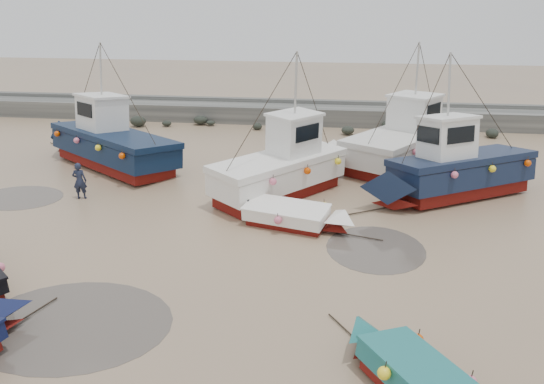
{
  "coord_description": "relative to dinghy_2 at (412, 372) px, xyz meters",
  "views": [
    {
      "loc": [
        4.87,
        -14.81,
        8.31
      ],
      "look_at": [
        2.26,
        3.87,
        1.4
      ],
      "focal_mm": 35.0,
      "sensor_mm": 36.0,
      "label": 1
    }
  ],
  "objects": [
    {
      "name": "cabin_boat_0",
      "position": [
        -14.06,
        15.43,
        0.75
      ],
      "size": [
        9.97,
        7.5,
        6.22
      ],
      "rotation": [
        0.0,
        0.0,
        0.97
      ],
      "color": "maroon",
      "rests_on": "ground"
    },
    {
      "name": "person",
      "position": [
        -13.09,
        10.56,
        -0.56
      ],
      "size": [
        0.65,
        0.48,
        1.64
      ],
      "primitive_type": "imported",
      "rotation": [
        0.0,
        0.0,
        3.3
      ],
      "color": "#1A2034",
      "rests_on": "ground"
    },
    {
      "name": "cabin_boat_1",
      "position": [
        -4.14,
        12.46,
        0.8
      ],
      "size": [
        6.87,
        8.24,
        6.22
      ],
      "rotation": [
        0.0,
        0.0,
        -0.67
      ],
      "color": "maroon",
      "rests_on": "ground"
    },
    {
      "name": "dinghy_5",
      "position": [
        -3.43,
        8.78,
        0.0
      ],
      "size": [
        5.39,
        2.58,
        1.43
      ],
      "rotation": [
        0.0,
        0.0,
        -1.83
      ],
      "color": "maroon",
      "rests_on": "ground"
    },
    {
      "name": "cabin_boat_2",
      "position": [
        3.0,
        12.86,
        0.8
      ],
      "size": [
        8.8,
        6.03,
        6.22
      ],
      "rotation": [
        0.0,
        0.0,
        2.12
      ],
      "color": "maroon",
      "rests_on": "ground"
    },
    {
      "name": "ground",
      "position": [
        -6.61,
        4.87,
        -0.56
      ],
      "size": [
        120.0,
        120.0,
        0.0
      ],
      "primitive_type": "plane",
      "color": "#9A7F5E",
      "rests_on": "ground"
    },
    {
      "name": "dinghy_2",
      "position": [
        0.0,
        0.0,
        0.0
      ],
      "size": [
        3.69,
        4.9,
        1.43
      ],
      "rotation": [
        0.0,
        0.0,
        0.6
      ],
      "color": "maroon",
      "rests_on": "ground"
    },
    {
      "name": "puddle_c",
      "position": [
        -15.89,
        10.24,
        -0.55
      ],
      "size": [
        3.89,
        3.89,
        0.01
      ],
      "primitive_type": "cylinder",
      "color": "#4F4740",
      "rests_on": "ground"
    },
    {
      "name": "seawall",
      "position": [
        -6.57,
        26.86,
        0.07
      ],
      "size": [
        60.0,
        4.92,
        1.5
      ],
      "color": "slate",
      "rests_on": "ground"
    },
    {
      "name": "cabin_boat_3",
      "position": [
        1.66,
        17.88,
        0.77
      ],
      "size": [
        7.38,
        9.58,
        6.22
      ],
      "rotation": [
        0.0,
        0.0,
        -0.6
      ],
      "color": "maroon",
      "rests_on": "ground"
    },
    {
      "name": "puddle_b",
      "position": [
        -0.45,
        7.27,
        -0.55
      ],
      "size": [
        3.48,
        3.48,
        0.01
      ],
      "primitive_type": "cylinder",
      "color": "#4F4740",
      "rests_on": "ground"
    },
    {
      "name": "puddle_d",
      "position": [
        -5.52,
        14.9,
        -0.55
      ],
      "size": [
        5.83,
        5.83,
        0.01
      ],
      "primitive_type": "cylinder",
      "color": "#4F4740",
      "rests_on": "ground"
    },
    {
      "name": "puddle_a",
      "position": [
        -8.8,
        1.49,
        -0.55
      ],
      "size": [
        5.44,
        5.44,
        0.01
      ],
      "primitive_type": "cylinder",
      "color": "#4F4740",
      "rests_on": "ground"
    }
  ]
}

